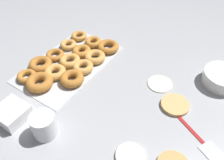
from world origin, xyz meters
TOP-DOWN VIEW (x-y plane):
  - ground_plane at (0.00, 0.00)m, footprint 3.00×3.00m
  - pancake_0 at (0.23, 0.10)m, footprint 0.10×0.10m
  - pancake_1 at (-0.14, 0.04)m, footprint 0.11×0.11m
  - pancake_2 at (-0.06, 0.14)m, footprint 0.11×0.11m
  - donut_tray at (-0.03, -0.38)m, footprint 0.50×0.30m
  - batter_bowl at (-0.30, 0.26)m, footprint 0.17×0.17m
  - container_stack at (0.34, -0.35)m, footprint 0.11×0.11m
  - paper_cup at (0.31, -0.20)m, footprint 0.09×0.09m
  - spatula at (0.06, 0.32)m, footprint 0.16×0.26m

SIDE VIEW (x-z plane):
  - ground_plane at x=0.00m, z-range 0.00..0.00m
  - spatula at x=0.06m, z-range 0.00..0.01m
  - pancake_1 at x=-0.14m, z-range 0.00..0.01m
  - pancake_0 at x=0.23m, z-range 0.00..0.01m
  - pancake_2 at x=-0.06m, z-range 0.00..0.01m
  - donut_tray at x=-0.03m, z-range 0.00..0.04m
  - container_stack at x=0.34m, z-range 0.00..0.06m
  - batter_bowl at x=-0.30m, z-range 0.00..0.06m
  - paper_cup at x=0.31m, z-range 0.00..0.09m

